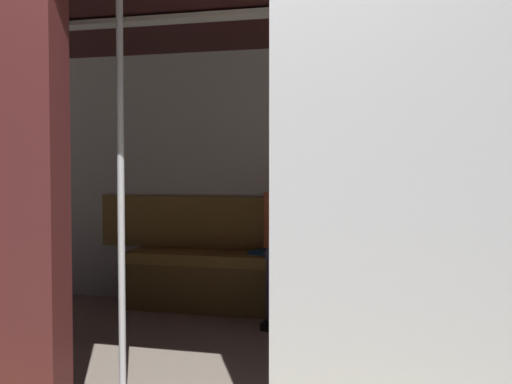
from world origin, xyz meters
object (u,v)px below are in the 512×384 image
book (262,252)px  person_seated (296,230)px  handbag (354,247)px  train_car (239,111)px  grab_pole_far (287,191)px  bench_seat (288,270)px  grab_pole_door (121,190)px

book → person_seated: bearing=169.0°
book → handbag: bearing=-170.0°
train_car → book: bearing=-81.9°
person_seated → grab_pole_far: grab_pole_far is taller
handbag → grab_pole_far: 2.02m
bench_seat → handbag: (-0.51, -0.04, 0.20)m
grab_pole_far → grab_pole_door: bearing=4.2°
train_car → bench_seat: size_ratio=2.33×
bench_seat → grab_pole_door: (0.42, 1.98, 0.71)m
handbag → grab_pole_door: 2.28m
grab_pole_far → bench_seat: bearing=-77.6°
handbag → grab_pole_far: (0.09, 1.95, 0.51)m
handbag → book: 0.75m
train_car → book: 1.61m
bench_seat → grab_pole_far: (-0.42, 1.92, 0.71)m
train_car → grab_pole_door: 1.03m
grab_pole_door → book: bearing=-95.2°
person_seated → book: size_ratio=5.48×
bench_seat → handbag: bearing=-175.9°
train_car → handbag: (-0.57, -1.16, -0.96)m
bench_seat → handbag: 0.55m
bench_seat → book: (0.23, -0.09, 0.13)m
handbag → book: handbag is taller
bench_seat → grab_pole_far: grab_pole_far is taller
handbag → grab_pole_far: size_ratio=0.12×
train_car → grab_pole_door: (0.36, 0.85, -0.46)m
bench_seat → grab_pole_door: size_ratio=1.28×
train_car → bench_seat: bearing=-93.1°
train_car → handbag: 1.62m
bench_seat → book: size_ratio=12.48×
bench_seat → person_seated: 0.34m
person_seated → grab_pole_door: 2.02m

